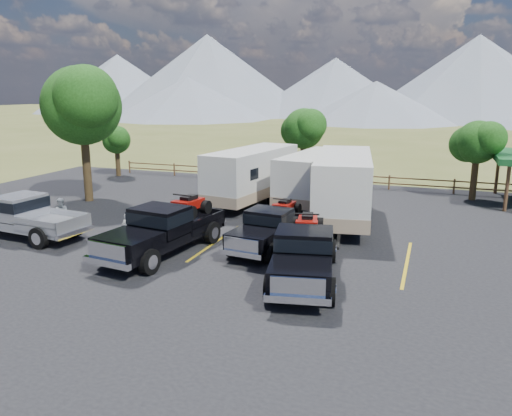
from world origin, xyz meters
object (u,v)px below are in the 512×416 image
(rig_left, at_px, (165,228))
(trailer_right, at_px, (343,188))
(person_a, at_px, (128,230))
(rig_center, at_px, (271,226))
(trailer_left, at_px, (252,176))
(tree_big_nw, at_px, (81,106))
(trailer_center, at_px, (313,178))
(rig_right, at_px, (304,252))
(person_b, at_px, (62,215))
(pickup_silver, at_px, (23,216))

(rig_left, xyz_separation_m, trailer_right, (5.93, 7.03, 0.74))
(trailer_right, height_order, person_a, trailer_right)
(rig_center, height_order, trailer_right, trailer_right)
(trailer_right, bearing_deg, person_a, -145.75)
(trailer_left, relative_size, person_a, 5.91)
(person_a, bearing_deg, tree_big_nw, -46.50)
(rig_left, bearing_deg, trailer_center, 78.02)
(trailer_center, bearing_deg, trailer_left, -158.64)
(rig_right, distance_m, person_b, 12.30)
(trailer_left, distance_m, person_b, 10.48)
(rig_left, bearing_deg, person_a, -171.60)
(rig_right, bearing_deg, trailer_center, 91.07)
(tree_big_nw, xyz_separation_m, trailer_left, (9.47, 2.45, -3.90))
(trailer_center, distance_m, person_a, 11.69)
(rig_left, xyz_separation_m, person_a, (-1.70, -0.03, -0.27))
(trailer_center, relative_size, person_b, 5.48)
(tree_big_nw, xyz_separation_m, pickup_silver, (2.12, -7.19, -4.57))
(trailer_center, height_order, person_b, trailer_center)
(person_a, bearing_deg, trailer_center, -120.71)
(pickup_silver, distance_m, person_b, 1.69)
(tree_big_nw, height_order, trailer_right, tree_big_nw)
(pickup_silver, bearing_deg, trailer_center, 139.89)
(rig_left, bearing_deg, rig_center, 37.94)
(rig_left, distance_m, person_b, 6.22)
(rig_left, bearing_deg, tree_big_nw, 150.24)
(rig_center, distance_m, pickup_silver, 11.14)
(rig_left, height_order, pickup_silver, rig_left)
(rig_left, bearing_deg, rig_right, -0.88)
(person_b, bearing_deg, rig_right, -40.63)
(rig_center, bearing_deg, person_b, -168.08)
(pickup_silver, bearing_deg, trailer_right, 124.48)
(rig_left, bearing_deg, person_b, 176.59)
(rig_left, distance_m, person_a, 1.72)
(rig_center, bearing_deg, rig_right, -48.63)
(rig_right, xyz_separation_m, trailer_right, (-0.10, 7.92, 0.79))
(trailer_center, bearing_deg, person_b, -130.02)
(trailer_left, xyz_separation_m, trailer_center, (3.38, 0.88, -0.10))
(trailer_right, distance_m, person_a, 10.44)
(tree_big_nw, distance_m, rig_center, 14.61)
(trailer_right, distance_m, person_b, 13.41)
(trailer_left, bearing_deg, rig_left, -82.56)
(person_a, distance_m, person_b, 4.56)
(trailer_center, bearing_deg, pickup_silver, -128.80)
(rig_right, bearing_deg, person_a, 162.79)
(tree_big_nw, distance_m, trailer_left, 10.53)
(trailer_right, xyz_separation_m, person_b, (-12.03, -5.85, -1.00))
(tree_big_nw, relative_size, trailer_right, 0.79)
(rig_center, bearing_deg, pickup_silver, -161.63)
(rig_center, height_order, person_b, rig_center)
(person_b, bearing_deg, person_a, -46.27)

